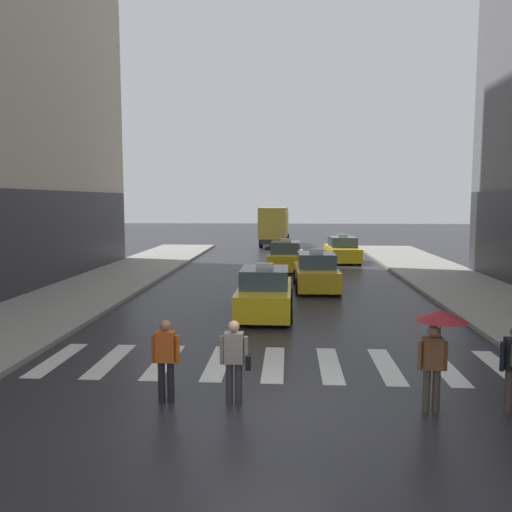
{
  "coord_description": "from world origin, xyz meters",
  "views": [
    {
      "loc": [
        0.35,
        -9.3,
        3.94
      ],
      "look_at": [
        -0.74,
        8.0,
        2.09
      ],
      "focal_mm": 36.61,
      "sensor_mm": 36.0,
      "label": 1
    }
  ],
  "objects": [
    {
      "name": "ground_plane",
      "position": [
        0.0,
        0.0,
        0.0
      ],
      "size": [
        160.0,
        160.0,
        0.0
      ],
      "primitive_type": "plane",
      "color": "#26262B"
    },
    {
      "name": "box_truck",
      "position": [
        -0.89,
        35.33,
        1.85
      ],
      "size": [
        2.5,
        7.61,
        3.35
      ],
      "color": "#2D2D2D",
      "rests_on": "ground"
    },
    {
      "name": "pedestrian_plain_coat",
      "position": [
        -2.03,
        0.45,
        0.94
      ],
      "size": [
        0.55,
        0.24,
        1.65
      ],
      "color": "black",
      "rests_on": "ground"
    },
    {
      "name": "crosswalk_markings",
      "position": [
        -0.0,
        3.0,
        0.0
      ],
      "size": [
        11.3,
        2.8,
        0.01
      ],
      "color": "silver",
      "rests_on": "ground"
    },
    {
      "name": "taxi_second",
      "position": [
        1.58,
        13.94,
        0.72
      ],
      "size": [
        2.01,
        4.58,
        1.8
      ],
      "color": "gold",
      "rests_on": "ground"
    },
    {
      "name": "pedestrian_with_umbrella",
      "position": [
        3.11,
        0.32,
        1.52
      ],
      "size": [
        0.96,
        0.96,
        1.94
      ],
      "color": "#473D33",
      "rests_on": "ground"
    },
    {
      "name": "taxi_lead",
      "position": [
        -0.47,
        8.56,
        0.72
      ],
      "size": [
        1.95,
        4.55,
        1.8
      ],
      "color": "yellow",
      "rests_on": "ground"
    },
    {
      "name": "pedestrian_with_handbag",
      "position": [
        -0.68,
        0.45,
        0.93
      ],
      "size": [
        0.6,
        0.24,
        1.65
      ],
      "color": "#333338",
      "rests_on": "ground"
    },
    {
      "name": "taxi_fourth",
      "position": [
        3.79,
        24.41,
        0.72
      ],
      "size": [
        2.12,
        4.63,
        1.8
      ],
      "color": "yellow",
      "rests_on": "ground"
    },
    {
      "name": "taxi_third",
      "position": [
        0.19,
        20.28,
        0.72
      ],
      "size": [
        2.1,
        4.62,
        1.8
      ],
      "color": "yellow",
      "rests_on": "ground"
    }
  ]
}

